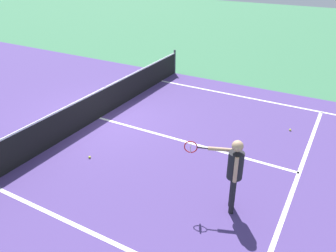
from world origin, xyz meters
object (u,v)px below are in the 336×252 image
(net, at_px, (98,104))
(tennis_ball_mid_court, at_px, (290,130))
(player_near, at_px, (234,168))
(tennis_ball_near_net, at_px, (90,157))

(net, height_order, tennis_ball_mid_court, net)
(net, distance_m, player_near, 5.75)
(player_near, distance_m, tennis_ball_mid_court, 4.43)
(net, relative_size, tennis_ball_mid_court, 161.71)
(net, xyz_separation_m, tennis_ball_near_net, (-2.05, -1.35, -0.46))
(player_near, height_order, tennis_ball_near_net, player_near)
(player_near, xyz_separation_m, tennis_ball_mid_court, (4.29, -0.42, -1.03))
(tennis_ball_mid_court, bearing_deg, net, 110.81)
(net, height_order, tennis_ball_near_net, net)
(net, xyz_separation_m, tennis_ball_mid_court, (2.18, -5.74, -0.46))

